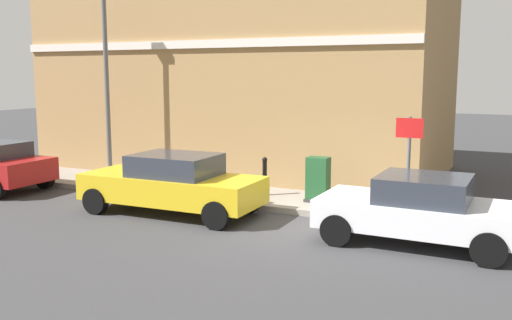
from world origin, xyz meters
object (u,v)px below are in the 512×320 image
at_px(car_yellow, 173,183).
at_px(bollard_far_kerb, 189,175).
at_px(utility_cabinet, 318,181).
at_px(lamppost, 106,77).
at_px(car_white, 419,209).
at_px(bollard_near_cabinet, 265,175).
at_px(street_sign, 409,152).

distance_m(car_yellow, bollard_far_kerb, 1.46).
bearing_deg(bollard_far_kerb, utility_cabinet, -76.90).
relative_size(bollard_far_kerb, lamppost, 0.18).
distance_m(car_white, bollard_far_kerb, 6.41).
xyz_separation_m(utility_cabinet, bollard_far_kerb, (-0.79, 3.38, 0.02)).
relative_size(car_white, bollard_near_cabinet, 3.78).
relative_size(utility_cabinet, street_sign, 0.50).
bearing_deg(street_sign, bollard_near_cabinet, 78.56).
bearing_deg(car_white, lamppost, -11.82).
height_order(car_yellow, bollard_near_cabinet, car_yellow).
xyz_separation_m(utility_cabinet, bollard_near_cabinet, (0.10, 1.55, 0.02)).
distance_m(utility_cabinet, bollard_far_kerb, 3.47).
height_order(car_white, car_yellow, car_yellow).
bearing_deg(street_sign, car_white, -160.00).
height_order(utility_cabinet, bollard_far_kerb, utility_cabinet).
distance_m(bollard_near_cabinet, bollard_far_kerb, 2.03).
bearing_deg(car_yellow, car_white, 179.43).
relative_size(car_yellow, bollard_near_cabinet, 4.31).
xyz_separation_m(car_yellow, utility_cabinet, (2.18, -2.95, -0.07)).
xyz_separation_m(bollard_near_cabinet, street_sign, (-0.79, -3.92, 0.96)).
relative_size(bollard_far_kerb, street_sign, 0.45).
xyz_separation_m(car_white, bollard_near_cabinet, (2.22, 4.44, -0.01)).
xyz_separation_m(car_yellow, bollard_far_kerb, (1.39, 0.42, -0.05)).
bearing_deg(bollard_near_cabinet, lamppost, 91.04).
relative_size(street_sign, lamppost, 0.40).
distance_m(car_yellow, street_sign, 5.60).
bearing_deg(street_sign, lamppost, 85.62).
height_order(car_yellow, street_sign, street_sign).
relative_size(car_white, car_yellow, 0.88).
xyz_separation_m(car_yellow, bollard_near_cabinet, (2.28, -1.41, -0.05)).
xyz_separation_m(bollard_near_cabinet, lamppost, (-0.09, 5.19, 2.60)).
bearing_deg(utility_cabinet, car_yellow, 126.39).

